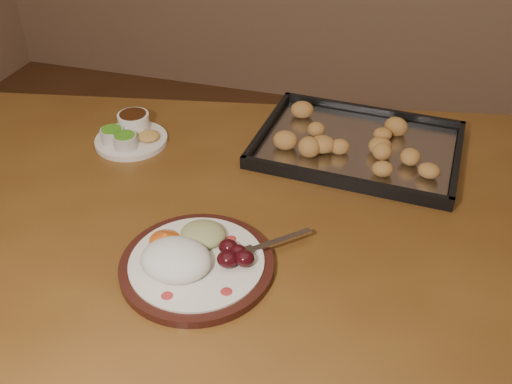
% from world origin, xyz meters
% --- Properties ---
extents(dining_table, '(1.64, 1.17, 0.75)m').
position_xyz_m(dining_table, '(-0.02, 0.04, 0.65)').
color(dining_table, brown).
rests_on(dining_table, ground).
extents(dinner_plate, '(0.31, 0.27, 0.06)m').
position_xyz_m(dinner_plate, '(-0.02, -0.14, 0.77)').
color(dinner_plate, black).
rests_on(dinner_plate, dining_table).
extents(condiment_saucer, '(0.17, 0.17, 0.06)m').
position_xyz_m(condiment_saucer, '(-0.32, 0.22, 0.77)').
color(condiment_saucer, white).
rests_on(condiment_saucer, dining_table).
extents(baking_tray, '(0.47, 0.36, 0.05)m').
position_xyz_m(baking_tray, '(0.20, 0.33, 0.77)').
color(baking_tray, black).
rests_on(baking_tray, dining_table).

